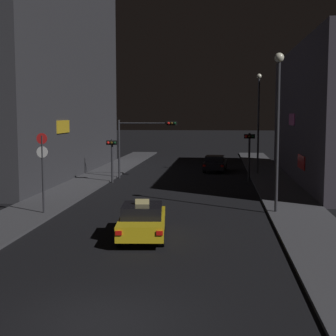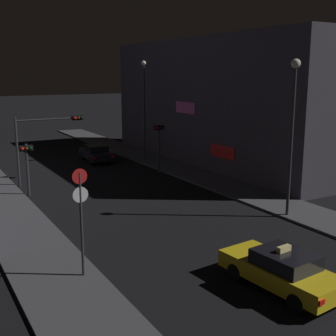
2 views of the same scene
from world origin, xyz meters
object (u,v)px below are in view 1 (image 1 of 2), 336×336
Objects in this scene: traffic_light_left_kerb at (112,151)px; street_lamp_near_block at (278,109)px; traffic_light_right_kerb at (249,147)px; far_car at (215,163)px; traffic_light_overhead at (143,135)px; sign_pole_left at (43,165)px; taxi at (142,220)px; street_lamp_far_block at (258,114)px.

traffic_light_left_kerb is 15.54m from street_lamp_near_block.
street_lamp_near_block is (0.65, -12.65, 2.66)m from traffic_light_right_kerb.
far_car is 0.98× the size of traffic_light_overhead.
traffic_light_overhead is at bearing 79.49° from sign_pole_left.
street_lamp_far_block reaches higher than taxi.
traffic_light_right_kerb is 0.46× the size of street_lamp_near_block.
taxi is at bearing -105.44° from street_lamp_far_block.
traffic_light_right_kerb is at bearing -67.98° from far_car.
street_lamp_near_block is 0.96× the size of street_lamp_far_block.
traffic_light_overhead is at bearing 123.20° from street_lamp_near_block.
far_car is at bearing 112.02° from traffic_light_right_kerb.
sign_pole_left is at bearing -172.55° from street_lamp_near_block.
street_lamp_far_block is (0.95, 4.32, 2.41)m from traffic_light_right_kerb.
taxi is at bearing -96.29° from far_car.
traffic_light_left_kerb is 0.39× the size of street_lamp_far_block.
taxi is at bearing -136.06° from street_lamp_near_block.
sign_pole_left is at bearing -112.15° from far_car.
traffic_light_overhead is 1.17× the size of sign_pole_left.
sign_pole_left is at bearing -100.51° from traffic_light_overhead.
traffic_light_right_kerb is 12.94m from street_lamp_near_block.
street_lamp_near_block is (8.83, -13.50, 1.87)m from traffic_light_overhead.
street_lamp_near_block is at bearing -87.04° from traffic_light_right_kerb.
sign_pole_left is at bearing -94.08° from traffic_light_left_kerb.
traffic_light_overhead is at bearing -135.20° from far_car.
taxi is 1.15× the size of sign_pole_left.
sign_pole_left is (-2.79, -15.02, -0.88)m from traffic_light_overhead.
taxi is 24.96m from far_car.
far_car is 11.23m from traffic_light_left_kerb.
taxi is 17.34m from traffic_light_left_kerb.
traffic_light_left_kerb is at bearing 134.73° from street_lamp_near_block.
traffic_light_overhead reaches higher than far_car.
traffic_light_overhead reaches higher than traffic_light_left_kerb.
street_lamp_far_block is (11.92, 18.49, 2.51)m from sign_pole_left.
street_lamp_far_block is (0.30, 16.97, -0.25)m from street_lamp_near_block.
taxi is 0.56× the size of street_lamp_far_block.
traffic_light_right_kerb is (5.32, 18.41, 1.88)m from taxi.
street_lamp_far_block reaches higher than sign_pole_left.
taxi reaches higher than far_car.
far_car is 19.85m from street_lamp_near_block.
traffic_light_overhead is at bearing 98.43° from taxi.
street_lamp_far_block reaches higher than traffic_light_overhead.
traffic_light_right_kerb is (8.18, -0.85, -0.79)m from traffic_light_overhead.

